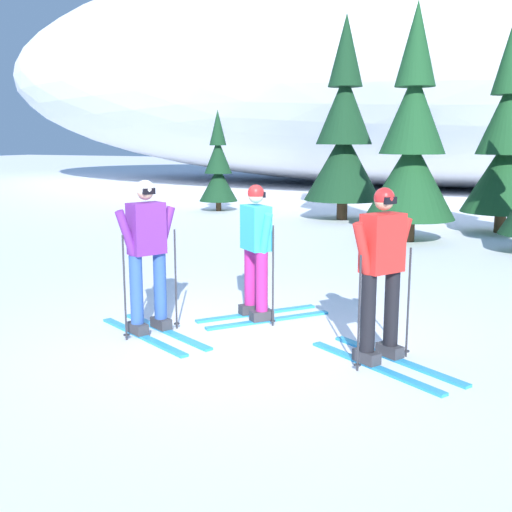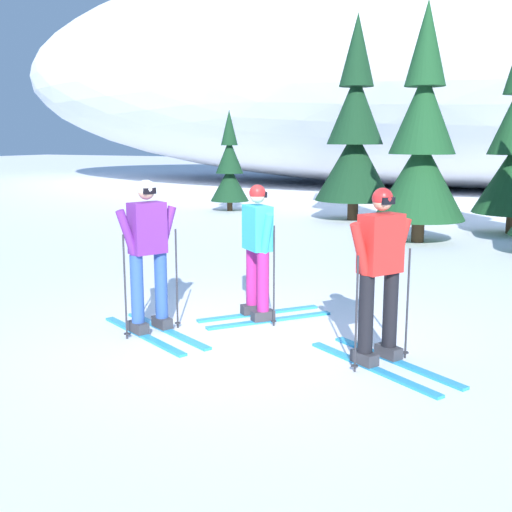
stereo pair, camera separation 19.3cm
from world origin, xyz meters
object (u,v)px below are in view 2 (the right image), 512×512
at_px(pine_tree_left, 355,136).
at_px(pine_tree_far_left, 230,169).
at_px(skier_red_jacket, 380,273).
at_px(skier_cyan_jacket, 258,250).
at_px(skier_purple_jacket, 149,254).
at_px(pine_tree_center_left, 422,144).

bearing_deg(pine_tree_left, pine_tree_far_left, 173.05).
xyz_separation_m(skier_red_jacket, skier_cyan_jacket, (-1.78, 0.92, -0.05)).
bearing_deg(skier_purple_jacket, pine_tree_center_left, 78.92).
xyz_separation_m(skier_red_jacket, pine_tree_left, (-3.53, 10.87, 1.38)).
distance_m(skier_red_jacket, skier_cyan_jacket, 2.00).
distance_m(skier_purple_jacket, skier_red_jacket, 2.69).
relative_size(skier_purple_jacket, skier_cyan_jacket, 1.06).
distance_m(skier_cyan_jacket, pine_tree_center_left, 7.05).
bearing_deg(pine_tree_far_left, pine_tree_left, -6.95).
bearing_deg(pine_tree_far_left, skier_purple_jacket, -66.54).
xyz_separation_m(pine_tree_left, pine_tree_center_left, (2.40, -3.04, -0.19)).
xyz_separation_m(skier_cyan_jacket, pine_tree_far_left, (-5.91, 10.46, 0.41)).
bearing_deg(pine_tree_left, skier_purple_jacket, -85.64).
xyz_separation_m(skier_red_jacket, pine_tree_center_left, (-1.13, 7.83, 1.19)).
height_order(skier_purple_jacket, skier_red_jacket, skier_purple_jacket).
bearing_deg(skier_purple_jacket, pine_tree_far_left, 113.46).
height_order(skier_cyan_jacket, pine_tree_center_left, pine_tree_center_left).
distance_m(skier_red_jacket, pine_tree_left, 11.51).
relative_size(skier_red_jacket, pine_tree_center_left, 0.35).
bearing_deg(skier_purple_jacket, pine_tree_left, 94.36).
height_order(pine_tree_far_left, pine_tree_left, pine_tree_left).
relative_size(pine_tree_left, pine_tree_center_left, 1.09).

